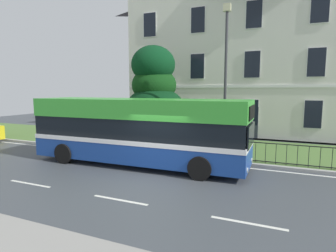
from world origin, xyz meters
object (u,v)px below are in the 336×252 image
(single_decker_bus, at_px, (138,130))
(street_lamp_post, at_px, (226,72))
(evergreen_tree, at_px, (155,103))
(litter_bin, at_px, (174,141))
(georgian_townhouse, at_px, (260,51))

(single_decker_bus, relative_size, street_lamp_post, 1.36)
(evergreen_tree, relative_size, litter_bin, 5.33)
(street_lamp_post, bearing_deg, litter_bin, -173.57)
(single_decker_bus, relative_size, litter_bin, 8.88)
(evergreen_tree, bearing_deg, georgian_townhouse, 58.14)
(evergreen_tree, relative_size, street_lamp_post, 0.82)
(single_decker_bus, height_order, litter_bin, single_decker_bus)
(evergreen_tree, xyz_separation_m, litter_bin, (2.22, -2.12, -1.98))
(litter_bin, bearing_deg, street_lamp_post, 6.43)
(georgian_townhouse, xyz_separation_m, street_lamp_post, (-0.57, -10.59, -2.28))
(street_lamp_post, bearing_deg, evergreen_tree, 159.62)
(single_decker_bus, bearing_deg, georgian_townhouse, 72.56)
(single_decker_bus, distance_m, street_lamp_post, 5.32)
(georgian_townhouse, distance_m, litter_bin, 12.85)
(georgian_townhouse, xyz_separation_m, litter_bin, (-3.24, -10.90, -5.99))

